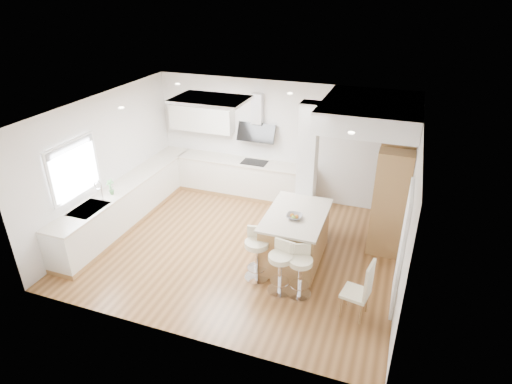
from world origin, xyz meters
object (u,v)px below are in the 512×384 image
at_px(peninsula, 295,237).
at_px(bar_stool_c, 300,269).
at_px(bar_stool_a, 257,251).
at_px(bar_stool_b, 281,265).
at_px(dining_chair, 362,289).

distance_m(peninsula, bar_stool_c, 1.02).
height_order(bar_stool_a, bar_stool_c, bar_stool_a).
bearing_deg(peninsula, bar_stool_b, -89.40).
relative_size(bar_stool_a, bar_stool_c, 1.06).
bearing_deg(bar_stool_b, dining_chair, 2.32).
relative_size(peninsula, bar_stool_a, 1.65).
distance_m(peninsula, bar_stool_b, 0.99).
relative_size(peninsula, bar_stool_b, 1.72).
height_order(peninsula, bar_stool_b, peninsula).
relative_size(bar_stool_a, bar_stool_b, 1.04).
bearing_deg(bar_stool_c, bar_stool_b, 162.11).
distance_m(bar_stool_a, bar_stool_b, 0.54).
bearing_deg(peninsula, dining_chair, -40.77).
distance_m(bar_stool_b, bar_stool_c, 0.33).
height_order(peninsula, bar_stool_a, peninsula).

